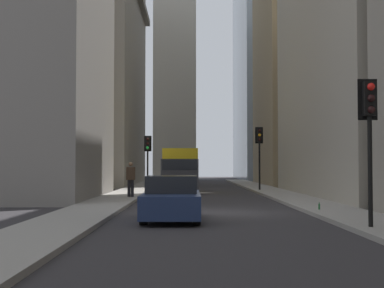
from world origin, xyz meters
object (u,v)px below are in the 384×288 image
object	(u,v)px
delivery_truck	(180,170)
pedestrian	(131,178)
traffic_light_foreground	(370,117)
traffic_light_midblock	(148,150)
traffic_light_far_junction	(259,143)
sedan_navy	(172,200)
discarded_bottle	(319,207)

from	to	relation	value
delivery_truck	pedestrian	size ratio (longest dim) A/B	3.62
traffic_light_foreground	traffic_light_midblock	xyz separation A→B (m)	(25.01, 7.66, -0.15)
delivery_truck	traffic_light_foreground	size ratio (longest dim) A/B	1.65
traffic_light_foreground	traffic_light_midblock	bearing A→B (deg)	17.03
traffic_light_foreground	pedestrian	size ratio (longest dim) A/B	2.19
pedestrian	delivery_truck	bearing A→B (deg)	-17.49
traffic_light_foreground	traffic_light_far_junction	world-z (taller)	traffic_light_far_junction
pedestrian	sedan_navy	bearing A→B (deg)	-167.63
delivery_truck	traffic_light_foreground	xyz separation A→B (m)	(-22.05, -5.31, 1.55)
pedestrian	discarded_bottle	world-z (taller)	pedestrian
discarded_bottle	delivery_truck	bearing A→B (deg)	18.14
delivery_truck	traffic_light_midblock	bearing A→B (deg)	38.49
traffic_light_far_junction	sedan_navy	bearing A→B (deg)	165.04
delivery_truck	traffic_light_far_junction	world-z (taller)	traffic_light_far_junction
sedan_navy	traffic_light_midblock	xyz separation A→B (m)	(21.84, 2.35, 2.20)
pedestrian	traffic_light_foreground	bearing A→B (deg)	-151.56
traffic_light_midblock	traffic_light_far_junction	bearing A→B (deg)	-105.63
traffic_light_midblock	pedestrian	world-z (taller)	traffic_light_midblock
delivery_truck	discarded_bottle	distance (m)	17.10
delivery_truck	traffic_light_midblock	xyz separation A→B (m)	(2.96, 2.35, 1.40)
traffic_light_far_junction	traffic_light_midblock	bearing A→B (deg)	74.37
traffic_light_foreground	sedan_navy	bearing A→B (deg)	59.12
traffic_light_far_junction	pedestrian	bearing A→B (deg)	138.05
delivery_truck	discarded_bottle	size ratio (longest dim) A/B	23.93
traffic_light_far_junction	pedestrian	distance (m)	11.72
delivery_truck	sedan_navy	distance (m)	18.90
delivery_truck	pedestrian	world-z (taller)	delivery_truck
delivery_truck	traffic_light_foreground	distance (m)	22.74
traffic_light_midblock	pedestrian	distance (m)	10.85
delivery_truck	pedestrian	xyz separation A→B (m)	(-7.75, 2.44, -0.34)
traffic_light_far_junction	discarded_bottle	xyz separation A→B (m)	(-17.03, -0.04, -2.97)
pedestrian	traffic_light_far_junction	bearing A→B (deg)	-41.95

